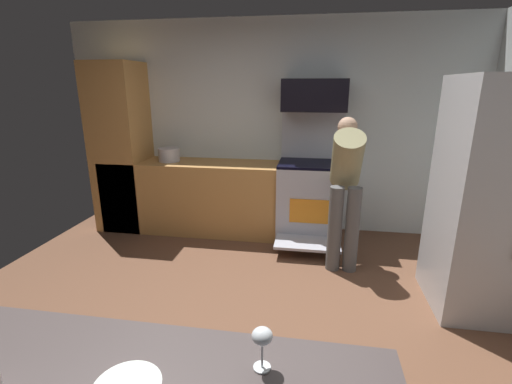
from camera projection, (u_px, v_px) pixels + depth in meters
The scene contains 10 objects.
ground_plane at pixel (233, 336), 2.73m from camera, with size 5.20×4.80×0.02m, color brown.
wall_back at pixel (272, 128), 4.57m from camera, with size 5.20×0.12×2.60m, color silver.
lower_cabinet_run at pixel (199, 196), 4.61m from camera, with size 2.40×0.60×0.90m, color #BD8546.
cabinet_column at pixel (122, 148), 4.60m from camera, with size 0.60×0.60×2.10m, color #BD8546.
oven_range at pixel (310, 198), 4.36m from camera, with size 0.76×1.02×1.53m.
microwave at pixel (314, 95), 4.11m from camera, with size 0.74×0.38×0.36m, color black.
refrigerator at pixel (502, 200), 2.84m from camera, with size 0.89×0.80×1.90m.
person_cook at pixel (346, 183), 3.56m from camera, with size 0.31×0.59×1.52m.
wine_glass_mid at pixel (262, 339), 1.18m from camera, with size 0.07×0.07×0.16m.
stock_pot at pixel (169, 155), 4.52m from camera, with size 0.27×0.27×0.17m, color #B5B4BC.
Camera 1 is at (0.55, -2.25, 1.81)m, focal length 25.19 mm.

